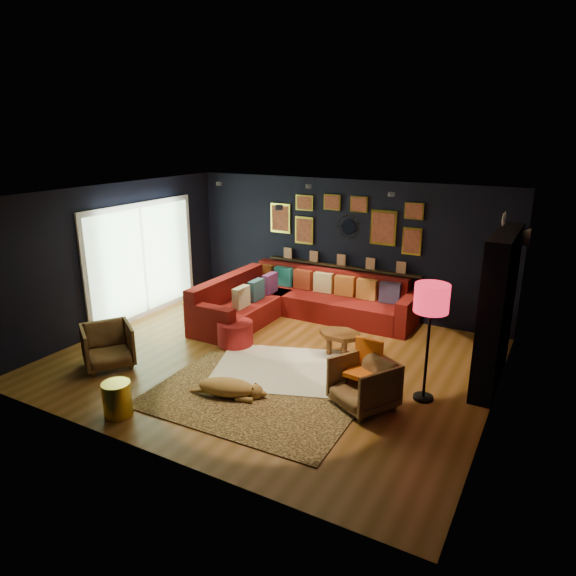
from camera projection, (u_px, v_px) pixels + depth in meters
The scene contains 20 objects.
floor at pixel (272, 360), 8.11m from camera, with size 6.50×6.50×0.00m, color brown.
room_walls at pixel (271, 263), 7.64m from camera, with size 6.50×6.50×6.50m.
sectional at pixel (293, 303), 9.81m from camera, with size 3.41×2.69×0.86m.
ledge at pixel (341, 266), 10.08m from camera, with size 3.20×0.12×0.04m, color black.
gallery_wall at pixel (343, 221), 9.85m from camera, with size 3.15×0.04×1.02m.
sunburst_mirror at pixel (348, 227), 9.84m from camera, with size 0.47×0.16×0.47m.
fireplace at pixel (496, 315), 7.13m from camera, with size 0.31×1.60×2.20m.
deer_head at pixel (513, 236), 7.22m from camera, with size 0.50×0.28×0.45m.
sliding_door at pixel (143, 260), 9.78m from camera, with size 0.06×2.80×2.20m.
ceiling_spots at pixel (297, 192), 8.02m from camera, with size 3.30×2.50×0.06m.
shag_rug at pixel (287, 370), 7.76m from camera, with size 2.18×1.59×0.03m, color silver.
leopard_rug at pixel (254, 397), 6.98m from camera, with size 2.80×2.00×0.02m, color tan.
coffee_table at pixel (340, 337), 8.23m from camera, with size 0.71×0.54×0.35m.
pouf at pixel (235, 333), 8.60m from camera, with size 0.59×0.59×0.39m, color maroon.
armchair_left at pixel (108, 344), 7.82m from camera, with size 0.71×0.66×0.73m, color #AD7641.
armchair_right at pixel (364, 381), 6.66m from camera, with size 0.71×0.66×0.73m, color #AD7641.
gold_stool at pixel (117, 399), 6.50m from camera, with size 0.36×0.36×0.45m, color gold.
orange_chair at pixel (365, 366), 6.82m from camera, with size 0.43×0.43×0.83m.
floor_lamp at pixel (431, 303), 6.55m from camera, with size 0.45×0.45×1.62m.
dog at pixel (226, 384), 6.96m from camera, with size 1.08×0.53×0.34m, color #AB843E, non-canonical shape.
Camera 1 is at (3.82, -6.36, 3.50)m, focal length 32.00 mm.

